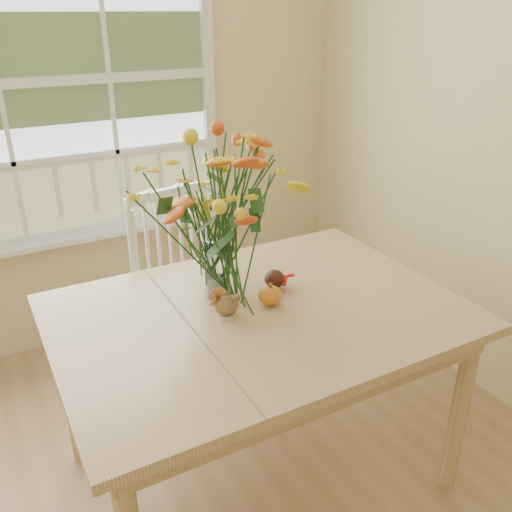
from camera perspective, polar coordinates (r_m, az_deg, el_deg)
wall_back at (r=3.13m, az=-24.91°, el=12.50°), size 4.00×0.02×2.70m
dining_table at (r=2.15m, az=0.26°, el=-7.77°), size 1.56×1.12×0.83m
windsor_chair at (r=2.87m, az=-7.71°, el=-2.74°), size 0.55×0.53×1.04m
flower_vase at (r=2.07m, az=-4.26°, el=4.31°), size 0.48×0.48×0.58m
pumpkin at (r=2.12m, az=1.49°, el=-4.25°), size 0.10×0.10×0.08m
turkey_figurine at (r=2.04m, az=-3.12°, el=-5.27°), size 0.10×0.08×0.12m
dark_gourd at (r=2.25m, az=1.95°, el=-2.52°), size 0.13×0.09×0.08m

